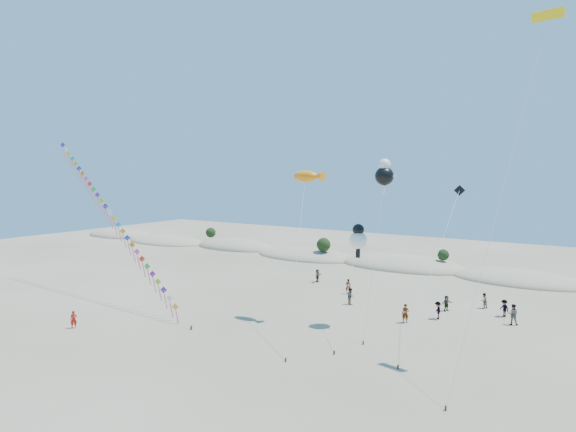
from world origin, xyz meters
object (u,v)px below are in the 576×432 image
Objects in this scene: kite_train at (110,214)px; flyer_foreground at (74,320)px; fish_kite at (309,177)px; parafoil_kite at (545,25)px.

flyer_foreground is at bearing -54.61° from kite_train.
fish_kite is 24.55m from flyer_foreground.
fish_kite is (22.27, 4.89, 4.12)m from kite_train.
kite_train is 1.18× the size of parafoil_kite.
kite_train reaches higher than fish_kite.
flyer_foreground is (-34.94, -12.89, -22.90)m from parafoil_kite.
parafoil_kite reaches higher than kite_train.
kite_train is at bearing 66.61° from flyer_foreground.
flyer_foreground is (-15.94, -13.79, -12.58)m from fish_kite.
parafoil_kite is at bearing -2.71° from fish_kite.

